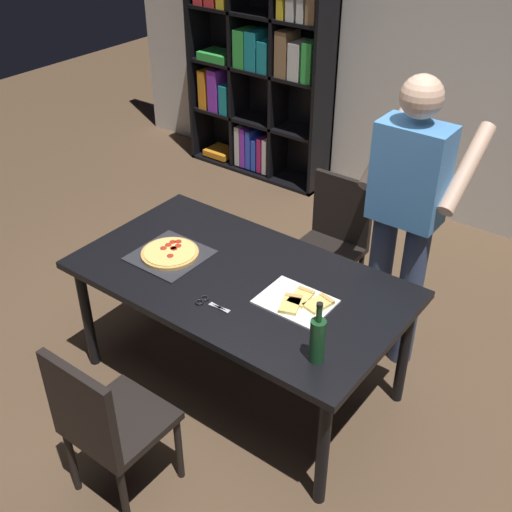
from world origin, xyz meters
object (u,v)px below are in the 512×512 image
(chair_near_camera, at_px, (104,421))
(chair_far_side, at_px, (332,237))
(dining_table, at_px, (239,287))
(bookshelf, at_px, (259,66))
(person_serving_pizza, at_px, (406,210))
(kitchen_scissors, at_px, (208,303))
(wine_bottle, at_px, (317,339))
(pepperoni_pizza_on_tray, at_px, (170,254))

(chair_near_camera, bearing_deg, chair_far_side, 90.00)
(chair_near_camera, bearing_deg, dining_table, 90.00)
(bookshelf, bearing_deg, person_serving_pizza, -36.27)
(dining_table, distance_m, chair_far_side, 1.00)
(chair_near_camera, bearing_deg, bookshelf, 115.96)
(kitchen_scissors, bearing_deg, chair_far_side, 91.08)
(chair_near_camera, xyz_separation_m, wine_bottle, (0.67, 0.68, 0.36))
(dining_table, height_order, person_serving_pizza, person_serving_pizza)
(chair_near_camera, distance_m, wine_bottle, 1.02)
(chair_far_side, height_order, pepperoni_pizza_on_tray, chair_far_side)
(pepperoni_pizza_on_tray, height_order, wine_bottle, wine_bottle)
(chair_far_side, relative_size, kitchen_scissors, 4.64)
(chair_far_side, xyz_separation_m, person_serving_pizza, (0.56, -0.22, 0.49))
(person_serving_pizza, bearing_deg, dining_table, -126.43)
(bookshelf, height_order, wine_bottle, bookshelf)
(person_serving_pizza, height_order, wine_bottle, person_serving_pizza)
(chair_near_camera, distance_m, bookshelf, 3.77)
(bookshelf, relative_size, wine_bottle, 6.17)
(chair_far_side, bearing_deg, wine_bottle, -62.33)
(wine_bottle, bearing_deg, chair_near_camera, -134.57)
(pepperoni_pizza_on_tray, bearing_deg, wine_bottle, -11.46)
(bookshelf, height_order, pepperoni_pizza_on_tray, bookshelf)
(bookshelf, distance_m, person_serving_pizza, 2.73)
(dining_table, bearing_deg, chair_near_camera, -90.00)
(chair_far_side, bearing_deg, kitchen_scissors, -88.92)
(wine_bottle, height_order, kitchen_scissors, wine_bottle)
(person_serving_pizza, relative_size, wine_bottle, 5.54)
(bookshelf, relative_size, person_serving_pizza, 1.11)
(pepperoni_pizza_on_tray, xyz_separation_m, wine_bottle, (1.10, -0.22, 0.10))
(dining_table, relative_size, chair_far_side, 1.98)
(chair_near_camera, distance_m, kitchen_scissors, 0.75)
(kitchen_scissors, bearing_deg, person_serving_pizza, 62.63)
(pepperoni_pizza_on_tray, bearing_deg, kitchen_scissors, -24.16)
(person_serving_pizza, distance_m, wine_bottle, 1.08)
(pepperoni_pizza_on_tray, bearing_deg, dining_table, 10.34)
(bookshelf, distance_m, kitchen_scissors, 3.14)
(chair_near_camera, xyz_separation_m, person_serving_pizza, (0.56, 1.75, 0.49))
(chair_far_side, xyz_separation_m, wine_bottle, (0.67, -1.28, 0.36))
(pepperoni_pizza_on_tray, bearing_deg, chair_near_camera, -64.83)
(bookshelf, bearing_deg, wine_bottle, -49.22)
(chair_near_camera, relative_size, bookshelf, 0.46)
(dining_table, relative_size, chair_near_camera, 1.98)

